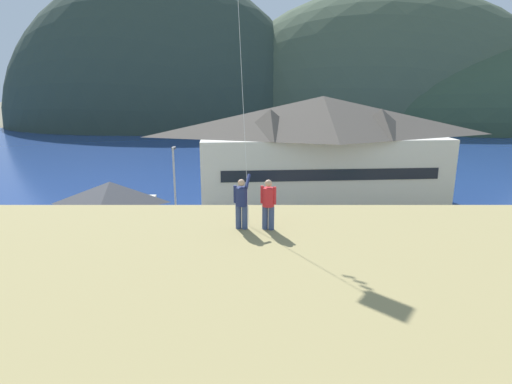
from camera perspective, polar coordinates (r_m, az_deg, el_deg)
The scene contains 24 objects.
ground_plane at distance 25.85m, azimuth -1.95°, elevation -13.91°, with size 600.00×600.00×0.00m, color #66604C.
parking_lot_pad at distance 30.32m, azimuth -1.62°, elevation -9.35°, with size 40.00×20.00×0.10m, color gray.
bay_water at distance 83.65m, azimuth -0.54°, elevation 5.97°, with size 360.00×84.00×0.03m, color navy.
far_hill_west_ridge at distance 141.76m, azimuth -12.55°, elevation 9.08°, with size 97.87×67.00×92.65m, color #2D3D33.
far_hill_east_peak at distance 145.51m, azimuth 17.16°, elevation 8.92°, with size 114.93×63.65×83.74m, color #42513D.
far_hill_center_saddle at distance 153.49m, azimuth 31.13°, elevation 7.76°, with size 127.63×65.61×50.84m, color #334733.
harbor_lodge at distance 44.38m, azimuth 9.06°, elevation 6.05°, with size 27.11×11.90×11.23m.
storage_shed_near_lot at distance 32.90m, azimuth -19.00°, elevation -3.09°, with size 6.47×5.42×5.44m.
storage_shed_waterside at distance 46.20m, azimuth 1.24°, elevation 2.00°, with size 5.63×5.75×4.52m.
wharf_dock at distance 56.79m, azimuth -0.51°, elevation 2.28°, with size 3.20×13.14×0.70m.
moored_boat_wharfside at distance 59.63m, azimuth -4.01°, elevation 3.20°, with size 2.74×8.15×2.16m.
moored_boat_outer_mooring at distance 57.40m, azimuth 2.97°, elevation 2.77°, with size 2.75×7.18×2.16m.
moored_boat_inner_slip at distance 54.37m, azimuth -4.11°, elevation 2.10°, with size 2.66×6.75×2.16m.
parked_car_front_row_end at distance 27.33m, azimuth -18.87°, elevation -10.60°, with size 4.24×2.13×1.82m.
parked_car_front_row_red at distance 33.43m, azimuth 17.65°, elevation -5.87°, with size 4.27×2.20×1.82m.
parked_car_mid_row_near at distance 29.09m, azimuth 30.89°, elevation -10.40°, with size 4.27×2.19×1.82m.
parked_car_back_row_right at distance 25.36m, azimuth -8.49°, elevation -11.96°, with size 4.27×2.19×1.82m.
parked_car_mid_row_far at distance 30.80m, azimuth 9.38°, elevation -7.12°, with size 4.31×2.28×1.82m.
parked_car_front_row_silver at distance 28.60m, azimuth 21.03°, elevation -9.66°, with size 4.22×2.09×1.82m.
parked_car_back_row_left at distance 25.09m, azimuth 6.71°, elevation -12.20°, with size 4.28×2.20×1.82m.
parked_car_mid_row_center at distance 30.43m, azimuth -0.77°, elevation -7.18°, with size 4.26×2.18×1.82m.
parking_light_pole at distance 34.89m, azimuth -11.01°, elevation 0.94°, with size 0.24×0.78×7.32m.
person_kite_flyer at distance 14.12m, azimuth -1.94°, elevation -1.35°, with size 0.59×0.62×1.86m.
person_companion at distance 14.04m, azimuth 1.76°, elevation -1.50°, with size 0.53×0.40×1.74m.
Camera 1 is at (0.88, -22.75, 12.25)m, focal length 29.16 mm.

